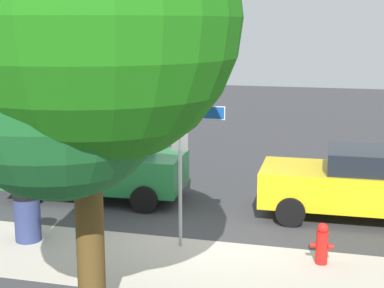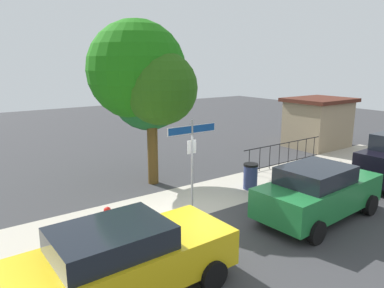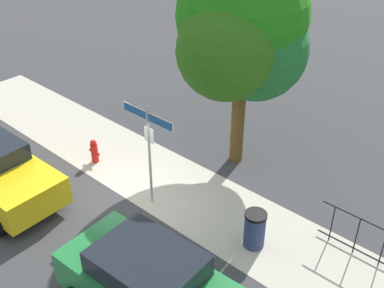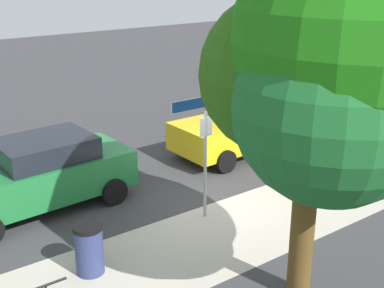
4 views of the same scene
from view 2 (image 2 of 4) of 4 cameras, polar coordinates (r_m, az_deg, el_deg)
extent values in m
plane|color=#38383A|center=(11.17, -0.33, -11.85)|extent=(60.00, 60.00, 0.00)
cube|color=#B4AC9C|center=(13.25, 3.50, -7.81)|extent=(24.00, 2.60, 0.00)
cylinder|color=#9EA0A5|center=(11.16, 0.01, -3.72)|extent=(0.07, 0.07, 2.97)
cube|color=#144799|center=(10.88, 0.01, 2.34)|extent=(1.71, 0.02, 0.22)
cube|color=white|center=(10.88, 0.02, 2.33)|extent=(1.74, 0.02, 0.25)
cube|color=silver|center=(11.01, -0.05, -0.47)|extent=(0.32, 0.02, 0.42)
cylinder|color=brown|center=(14.04, -6.25, -0.82)|extent=(0.40, 0.40, 2.75)
sphere|color=#1C7112|center=(13.86, -8.76, 11.51)|extent=(3.71, 3.71, 3.71)
sphere|color=#1B6129|center=(14.19, -6.91, 8.09)|extent=(2.94, 2.94, 2.94)
sphere|color=#285C13|center=(13.07, -4.97, 8.80)|extent=(2.67, 2.67, 2.67)
cube|color=gold|center=(7.72, -10.55, -18.11)|extent=(4.62, 1.89, 0.80)
cube|color=black|center=(7.32, -12.75, -14.38)|extent=(2.24, 1.62, 0.47)
cylinder|color=black|center=(9.26, -4.08, -15.18)|extent=(0.64, 0.23, 0.64)
cylinder|color=black|center=(8.01, 3.35, -19.99)|extent=(0.64, 0.23, 0.64)
cylinder|color=black|center=(8.25, -23.82, -20.12)|extent=(0.64, 0.23, 0.64)
cube|color=#1F7235|center=(11.66, 19.45, -7.55)|extent=(4.44, 2.02, 0.86)
cube|color=black|center=(11.24, 18.99, -4.62)|extent=(2.17, 1.68, 0.50)
cylinder|color=black|center=(13.43, 19.45, -6.82)|extent=(0.65, 0.25, 0.64)
cylinder|color=black|center=(12.66, 26.36, -8.64)|extent=(0.65, 0.25, 0.64)
cylinder|color=black|center=(11.16, 11.23, -10.34)|extent=(0.65, 0.25, 0.64)
cylinder|color=black|center=(10.22, 19.08, -13.06)|extent=(0.65, 0.25, 0.64)
cylinder|color=black|center=(15.31, 24.97, -4.91)|extent=(0.65, 0.24, 0.64)
cylinder|color=black|center=(17.03, 14.45, 0.13)|extent=(5.09, 0.04, 0.04)
cylinder|color=black|center=(17.25, 14.28, -2.88)|extent=(5.09, 0.04, 0.04)
cylinder|color=black|center=(15.55, 9.03, -2.80)|extent=(0.03, 0.03, 1.05)
cylinder|color=black|center=(15.99, 10.66, -2.43)|extent=(0.03, 0.03, 1.05)
cylinder|color=black|center=(16.44, 12.20, -2.08)|extent=(0.03, 0.03, 1.05)
cylinder|color=black|center=(16.91, 13.65, -1.74)|extent=(0.03, 0.03, 1.05)
cylinder|color=black|center=(17.39, 15.03, -1.42)|extent=(0.03, 0.03, 1.05)
cylinder|color=black|center=(17.87, 16.33, -1.12)|extent=(0.03, 0.03, 1.05)
cylinder|color=black|center=(18.37, 17.56, -0.84)|extent=(0.03, 0.03, 1.05)
cylinder|color=black|center=(18.87, 18.72, -0.56)|extent=(0.03, 0.03, 1.05)
cube|color=#998466|center=(21.44, 19.26, 2.96)|extent=(3.15, 2.50, 2.54)
cube|color=#4C2319|center=(21.27, 19.53, 6.60)|extent=(3.51, 2.86, 0.20)
cylinder|color=red|center=(10.50, -13.15, -12.04)|extent=(0.22, 0.22, 0.62)
sphere|color=red|center=(10.35, -13.26, -10.17)|extent=(0.20, 0.20, 0.20)
cylinder|color=red|center=(10.43, -13.99, -12.06)|extent=(0.10, 0.09, 0.09)
cylinder|color=red|center=(10.54, -12.34, -11.71)|extent=(0.10, 0.09, 0.09)
cylinder|color=navy|center=(13.73, 9.23, -5.23)|extent=(0.52, 0.52, 0.90)
cylinder|color=black|center=(13.59, 9.31, -3.27)|extent=(0.55, 0.55, 0.08)
camera|label=1|loc=(19.41, -26.37, 10.44)|focal=54.29mm
camera|label=3|loc=(14.50, 50.38, 23.14)|focal=44.48mm
camera|label=4|loc=(21.06, 1.01, 15.03)|focal=47.75mm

